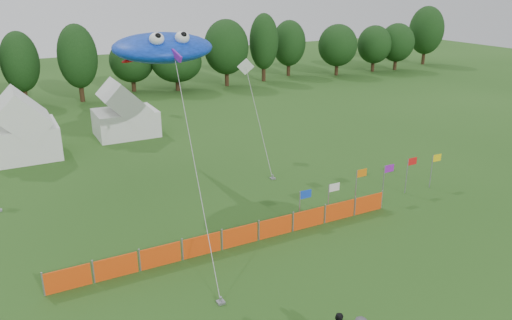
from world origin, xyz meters
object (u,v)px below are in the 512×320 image
tent_left (24,130)px  tent_right (125,115)px  barrier_fence (240,236)px  stingray_kite (162,47)px

tent_left → tent_right: tent_left is taller
tent_right → barrier_fence: 21.13m
barrier_fence → stingray_kite: bearing=92.4°
barrier_fence → stingray_kite: size_ratio=0.86×
barrier_fence → stingray_kite: 12.42m
tent_left → tent_right: bearing=14.3°
tent_left → barrier_fence: size_ratio=0.25×
barrier_fence → tent_right: bearing=90.6°
tent_left → stingray_kite: bearing=-51.6°
barrier_fence → stingray_kite: stingray_kite is taller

